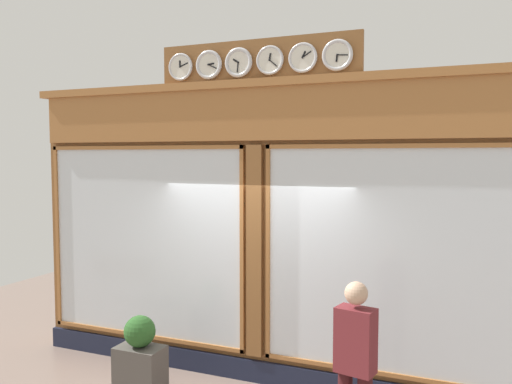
# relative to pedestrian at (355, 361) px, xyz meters

# --- Properties ---
(shop_facade) EXTENTS (6.70, 0.42, 4.28)m
(shop_facade) POSITION_rel_pedestrian_xyz_m (1.50, -1.29, 1.00)
(shop_facade) COLOR brown
(shop_facade) RESTS_ON ground_plane
(pedestrian) EXTENTS (0.40, 0.29, 1.69)m
(pedestrian) POSITION_rel_pedestrian_xyz_m (0.00, 0.00, 0.00)
(pedestrian) COLOR #3A1316
(pedestrian) RESTS_ON ground_plane
(planter_box) EXTENTS (0.56, 0.36, 0.62)m
(planter_box) POSITION_rel_pedestrian_xyz_m (2.59, -0.21, -0.62)
(planter_box) COLOR #4C4742
(planter_box) RESTS_ON ground_plane
(planter_shrub) EXTENTS (0.37, 0.37, 0.37)m
(planter_shrub) POSITION_rel_pedestrian_xyz_m (2.59, -0.21, -0.13)
(planter_shrub) COLOR #285623
(planter_shrub) RESTS_ON planter_box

